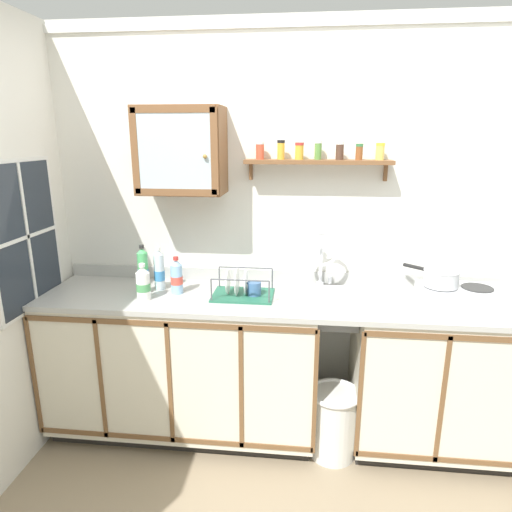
% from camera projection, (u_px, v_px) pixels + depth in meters
% --- Properties ---
extents(floor, '(6.19, 6.19, 0.00)m').
position_uv_depth(floor, '(303.00, 473.00, 2.50)').
color(floor, gray).
rests_on(floor, ground).
extents(back_wall, '(3.79, 0.07, 2.51)m').
position_uv_depth(back_wall, '(309.00, 232.00, 2.79)').
color(back_wall, silver).
rests_on(back_wall, ground).
extents(lower_cabinet_run, '(1.65, 0.59, 0.90)m').
position_uv_depth(lower_cabinet_run, '(184.00, 365.00, 2.78)').
color(lower_cabinet_run, black).
rests_on(lower_cabinet_run, ground).
extents(lower_cabinet_run_right, '(1.31, 0.59, 0.90)m').
position_uv_depth(lower_cabinet_run_right, '(465.00, 380.00, 2.60)').
color(lower_cabinet_run_right, black).
rests_on(lower_cabinet_run_right, ground).
extents(countertop, '(3.15, 0.61, 0.03)m').
position_uv_depth(countertop, '(308.00, 301.00, 2.58)').
color(countertop, '#B2B2AD').
rests_on(countertop, lower_cabinet_run).
extents(backsplash, '(3.15, 0.02, 0.08)m').
position_uv_depth(backsplash, '(308.00, 277.00, 2.83)').
color(backsplash, '#B2B2AD').
rests_on(backsplash, countertop).
extents(sink, '(0.48, 0.44, 0.51)m').
position_uv_depth(sink, '(322.00, 297.00, 2.61)').
color(sink, silver).
rests_on(sink, countertop).
extents(hot_plate_stove, '(0.42, 0.30, 0.09)m').
position_uv_depth(hot_plate_stove, '(459.00, 296.00, 2.50)').
color(hot_plate_stove, silver).
rests_on(hot_plate_stove, countertop).
extents(saucepan, '(0.28, 0.26, 0.10)m').
position_uv_depth(saucepan, '(441.00, 277.00, 2.50)').
color(saucepan, silver).
rests_on(saucepan, hot_plate_stove).
extents(bottle_water_blue_0, '(0.07, 0.07, 0.23)m').
position_uv_depth(bottle_water_blue_0, '(177.00, 277.00, 2.63)').
color(bottle_water_blue_0, '#8CB7E0').
rests_on(bottle_water_blue_0, countertop).
extents(bottle_soda_green_1, '(0.06, 0.06, 0.30)m').
position_uv_depth(bottle_soda_green_1, '(143.00, 271.00, 2.64)').
color(bottle_soda_green_1, '#4CB266').
rests_on(bottle_soda_green_1, countertop).
extents(bottle_opaque_white_2, '(0.08, 0.08, 0.22)m').
position_uv_depth(bottle_opaque_white_2, '(143.00, 284.00, 2.53)').
color(bottle_opaque_white_2, white).
rests_on(bottle_opaque_white_2, countertop).
extents(bottle_water_clear_3, '(0.07, 0.07, 0.27)m').
position_uv_depth(bottle_water_clear_3, '(159.00, 271.00, 2.70)').
color(bottle_water_clear_3, silver).
rests_on(bottle_water_clear_3, countertop).
extents(dish_rack, '(0.36, 0.26, 0.17)m').
position_uv_depth(dish_rack, '(241.00, 290.00, 2.60)').
color(dish_rack, '#26664C').
rests_on(dish_rack, countertop).
extents(mug, '(0.11, 0.08, 0.09)m').
position_uv_depth(mug, '(254.00, 289.00, 2.59)').
color(mug, '#3F6699').
rests_on(mug, countertop).
extents(wall_cabinet, '(0.50, 0.31, 0.50)m').
position_uv_depth(wall_cabinet, '(181.00, 151.00, 2.57)').
color(wall_cabinet, brown).
extents(spice_shelf, '(0.86, 0.14, 0.23)m').
position_uv_depth(spice_shelf, '(317.00, 158.00, 2.57)').
color(spice_shelf, brown).
extents(window, '(0.03, 0.60, 0.86)m').
position_uv_depth(window, '(25.00, 237.00, 2.48)').
color(window, '#262D38').
extents(trash_bin, '(0.31, 0.31, 0.42)m').
position_uv_depth(trash_bin, '(333.00, 421.00, 2.61)').
color(trash_bin, silver).
rests_on(trash_bin, ground).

